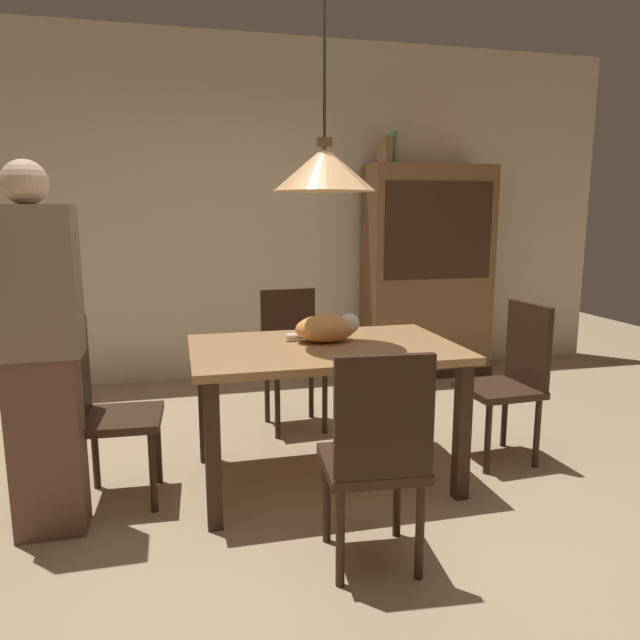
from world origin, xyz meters
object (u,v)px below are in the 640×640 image
object	(u,v)px
book_brown_thick	(385,151)
chair_left_side	(103,404)
book_green_slim	(391,148)
person_standing	(40,353)
cat_sleeping	(328,328)
hutch_bookcase	(427,276)
chair_right_side	(511,375)
chair_near_front	(377,452)
pendant_lamp	(324,168)
chair_far_back	(292,352)
dining_table	(324,364)

from	to	relation	value
book_brown_thick	chair_left_side	bearing A→B (deg)	-138.46
book_green_slim	person_standing	bearing A→B (deg)	-138.48
cat_sleeping	hutch_bookcase	bearing A→B (deg)	52.71
chair_right_side	person_standing	world-z (taller)	person_standing
chair_near_front	pendant_lamp	bearing A→B (deg)	89.55
chair_far_back	book_green_slim	distance (m)	2.08
chair_near_front	pendant_lamp	xyz separation A→B (m)	(0.01, 0.88, 1.15)
chair_near_front	chair_right_side	world-z (taller)	same
cat_sleeping	hutch_bookcase	distance (m)	2.27
hutch_bookcase	book_green_slim	bearing A→B (deg)	179.76
chair_right_side	chair_left_side	xyz separation A→B (m)	(-2.26, 0.00, 0.00)
chair_left_side	book_green_slim	distance (m)	3.24
chair_right_side	chair_left_side	bearing A→B (deg)	180.00
chair_right_side	hutch_bookcase	distance (m)	1.94
hutch_bookcase	dining_table	bearing A→B (deg)	-126.91
chair_far_back	book_brown_thick	world-z (taller)	book_brown_thick
pendant_lamp	book_brown_thick	size ratio (longest dim) A/B	5.42
person_standing	dining_table	bearing A→B (deg)	10.06
chair_left_side	pendant_lamp	distance (m)	1.61
dining_table	chair_near_front	size ratio (longest dim) A/B	1.51
dining_table	chair_far_back	world-z (taller)	chair_far_back
dining_table	hutch_bookcase	xyz separation A→B (m)	(1.42, 1.89, 0.24)
chair_far_back	chair_near_front	distance (m)	1.76
dining_table	chair_near_front	world-z (taller)	chair_near_front
cat_sleeping	chair_far_back	bearing A→B (deg)	93.31
person_standing	hutch_bookcase	bearing A→B (deg)	37.61
chair_far_back	person_standing	world-z (taller)	person_standing
chair_right_side	hutch_bookcase	xyz separation A→B (m)	(0.29, 1.88, 0.38)
chair_near_front	person_standing	world-z (taller)	person_standing
chair_near_front	book_green_slim	size ratio (longest dim) A/B	3.58
book_green_slim	chair_left_side	bearing A→B (deg)	-139.26
chair_far_back	book_brown_thick	size ratio (longest dim) A/B	3.88
cat_sleeping	person_standing	xyz separation A→B (m)	(-1.38, -0.32, 0.01)
hutch_bookcase	book_brown_thick	bearing A→B (deg)	179.79
book_brown_thick	chair_far_back	bearing A→B (deg)	-134.82
book_brown_thick	dining_table	bearing A→B (deg)	-117.89
chair_near_front	person_standing	bearing A→B (deg)	154.37
chair_near_front	chair_left_side	distance (m)	1.43
chair_right_side	book_green_slim	world-z (taller)	book_green_slim
book_brown_thick	person_standing	bearing A→B (deg)	-137.74
chair_near_front	book_green_slim	bearing A→B (deg)	68.90
chair_far_back	book_green_slim	size ratio (longest dim) A/B	3.58
book_green_slim	pendant_lamp	bearing A→B (deg)	-119.32
chair_near_front	book_green_slim	xyz separation A→B (m)	(1.07, 2.77, 1.47)
book_green_slim	person_standing	size ratio (longest dim) A/B	0.16
chair_left_side	cat_sleeping	bearing A→B (deg)	3.76
cat_sleeping	hutch_bookcase	world-z (taller)	hutch_bookcase
pendant_lamp	book_green_slim	xyz separation A→B (m)	(1.06, 1.89, 0.32)
chair_near_front	book_green_slim	distance (m)	3.31
book_brown_thick	person_standing	size ratio (longest dim) A/B	0.14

